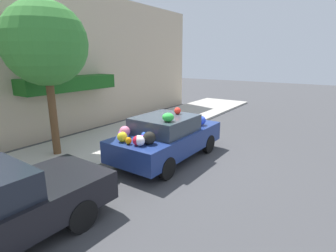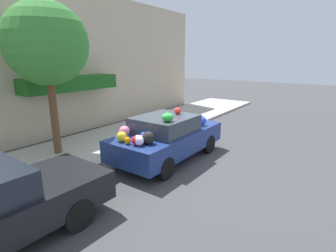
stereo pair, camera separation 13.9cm
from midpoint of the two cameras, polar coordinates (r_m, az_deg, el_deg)
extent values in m
plane|color=#424244|center=(8.65, -1.46, -6.78)|extent=(60.00, 60.00, 0.00)
cube|color=#B2ADA3|center=(10.35, -13.71, -3.23)|extent=(24.00, 3.20, 0.11)
cube|color=#C6B293|center=(11.66, -22.24, 12.54)|extent=(18.00, 0.30, 5.89)
cube|color=#195919|center=(11.10, -20.93, 8.61)|extent=(3.92, 0.90, 0.55)
cylinder|color=brown|center=(9.09, -24.12, 2.20)|extent=(0.24, 0.24, 2.58)
sphere|color=#388433|center=(8.93, -25.61, 15.88)|extent=(2.49, 2.49, 2.49)
cylinder|color=red|center=(11.40, -1.71, 0.55)|extent=(0.20, 0.20, 0.55)
sphere|color=red|center=(11.32, -1.72, 2.20)|extent=(0.18, 0.18, 0.18)
cube|color=navy|center=(8.34, -0.48, -3.06)|extent=(4.00, 1.82, 0.63)
cube|color=#333D47|center=(8.06, -1.14, 0.43)|extent=(1.81, 1.59, 0.49)
cylinder|color=black|center=(9.85, -0.21, -2.17)|extent=(0.62, 0.19, 0.62)
cylinder|color=black|center=(9.05, 8.34, -3.87)|extent=(0.62, 0.19, 0.62)
cylinder|color=black|center=(8.06, -10.42, -6.31)|extent=(0.62, 0.19, 0.62)
cylinder|color=black|center=(7.06, -0.84, -9.15)|extent=(0.62, 0.19, 0.62)
ellipsoid|color=orange|center=(9.58, 3.78, 1.66)|extent=(0.18, 0.25, 0.15)
ellipsoid|color=white|center=(6.86, -6.83, -3.16)|extent=(0.35, 0.42, 0.27)
sphere|color=yellow|center=(7.23, -10.46, -2.35)|extent=(0.38, 0.38, 0.28)
sphere|color=purple|center=(7.65, -10.25, -1.92)|extent=(0.19, 0.19, 0.14)
ellipsoid|color=blue|center=(7.32, -5.82, -2.18)|extent=(0.27, 0.27, 0.22)
sphere|color=brown|center=(7.49, -10.42, -2.06)|extent=(0.26, 0.26, 0.20)
ellipsoid|color=green|center=(9.21, -0.32, 1.03)|extent=(0.16, 0.18, 0.11)
sphere|color=red|center=(8.31, 1.61, 3.33)|extent=(0.27, 0.27, 0.21)
ellipsoid|color=orange|center=(7.00, -9.16, -3.20)|extent=(0.17, 0.17, 0.20)
ellipsoid|color=yellow|center=(9.36, 1.44, 2.01)|extent=(0.43, 0.45, 0.35)
ellipsoid|color=yellow|center=(9.59, 3.68, 1.90)|extent=(0.56, 0.55, 0.22)
sphere|color=red|center=(8.74, 4.45, 0.74)|extent=(0.36, 0.36, 0.25)
ellipsoid|color=blue|center=(7.29, -9.81, -2.60)|extent=(0.22, 0.20, 0.18)
sphere|color=pink|center=(9.48, 2.30, 1.82)|extent=(0.31, 0.31, 0.24)
sphere|color=black|center=(6.94, -4.69, -2.60)|extent=(0.46, 0.46, 0.34)
sphere|color=pink|center=(7.68, -9.91, -1.17)|extent=(0.36, 0.36, 0.31)
sphere|color=#AE3EC2|center=(7.64, -10.64, -1.76)|extent=(0.20, 0.20, 0.19)
ellipsoid|color=green|center=(7.32, -0.53, 1.92)|extent=(0.44, 0.43, 0.25)
sphere|color=pink|center=(9.06, 3.56, 1.31)|extent=(0.38, 0.38, 0.27)
sphere|color=white|center=(8.60, 5.64, 0.40)|extent=(0.28, 0.28, 0.23)
ellipsoid|color=purple|center=(7.09, -5.99, -2.82)|extent=(0.27, 0.32, 0.21)
ellipsoid|color=white|center=(9.30, 0.69, 1.27)|extent=(0.28, 0.27, 0.14)
sphere|color=red|center=(6.88, -7.21, -3.17)|extent=(0.36, 0.36, 0.26)
ellipsoid|color=brown|center=(9.75, 2.31, 1.93)|extent=(0.23, 0.25, 0.16)
ellipsoid|color=blue|center=(8.93, 6.46, 1.25)|extent=(0.45, 0.49, 0.33)
cylinder|color=black|center=(6.63, -27.19, -12.49)|extent=(0.63, 0.20, 0.62)
cylinder|color=black|center=(5.42, -19.03, -17.94)|extent=(0.63, 0.20, 0.62)
camera|label=1|loc=(0.07, -90.49, -0.13)|focal=28.00mm
camera|label=2|loc=(0.07, 89.51, 0.13)|focal=28.00mm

